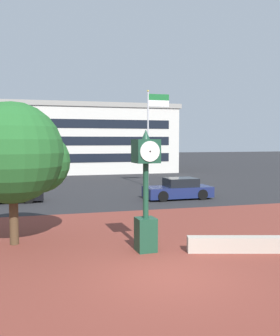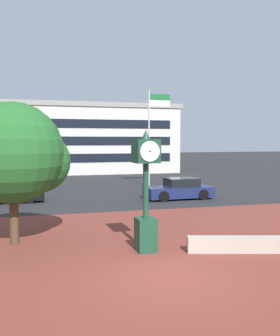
{
  "view_description": "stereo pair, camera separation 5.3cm",
  "coord_description": "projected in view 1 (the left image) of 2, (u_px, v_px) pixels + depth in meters",
  "views": [
    {
      "loc": [
        -3.39,
        -9.24,
        3.57
      ],
      "look_at": [
        -0.2,
        2.19,
        2.71
      ],
      "focal_mm": 40.6,
      "sensor_mm": 36.0,
      "label": 1
    },
    {
      "loc": [
        -3.33,
        -9.26,
        3.57
      ],
      "look_at": [
        -0.2,
        2.19,
        2.71
      ],
      "focal_mm": 40.6,
      "sensor_mm": 36.0,
      "label": 2
    }
  ],
  "objects": [
    {
      "name": "car_street_near",
      "position": [
        5.0,
        192.0,
        22.0
      ],
      "size": [
        4.4,
        1.92,
        1.28
      ],
      "rotation": [
        0.0,
        0.0,
        1.59
      ],
      "color": "black",
      "rests_on": "ground"
    },
    {
      "name": "plaza_brick_paving",
      "position": [
        142.0,
        248.0,
        12.58
      ],
      "size": [
        44.0,
        13.29,
        0.01
      ],
      "primitive_type": "cube",
      "color": "brown",
      "rests_on": "ground"
    },
    {
      "name": "car_street_mid",
      "position": [
        178.0,
        190.0,
        23.34
      ],
      "size": [
        4.13,
        1.95,
        1.28
      ],
      "rotation": [
        0.0,
        0.0,
        1.59
      ],
      "color": "navy",
      "rests_on": "ground"
    },
    {
      "name": "ground_plane",
      "position": [
        169.0,
        276.0,
        10.04
      ],
      "size": [
        200.0,
        200.0,
        0.0
      ],
      "primitive_type": "plane",
      "color": "#262628"
    },
    {
      "name": "civic_building",
      "position": [
        63.0,
        139.0,
        44.49
      ],
      "size": [
        24.69,
        12.57,
        7.59
      ],
      "color": "beige",
      "rests_on": "ground"
    },
    {
      "name": "flagpole_primary",
      "position": [
        151.0,
        129.0,
        29.26
      ],
      "size": [
        1.77,
        0.14,
        7.43
      ],
      "color": "silver",
      "rests_on": "ground"
    },
    {
      "name": "planter_wall",
      "position": [
        237.0,
        244.0,
        12.16
      ],
      "size": [
        3.19,
        1.25,
        0.5
      ],
      "primitive_type": "cube",
      "rotation": [
        0.0,
        0.0,
        -0.27
      ],
      "color": "#ADA393",
      "rests_on": "ground"
    },
    {
      "name": "street_clock",
      "position": [
        146.0,
        190.0,
        12.13
      ],
      "size": [
        0.79,
        0.87,
        3.92
      ],
      "rotation": [
        0.0,
        0.0,
        0.05
      ],
      "color": "#19422D",
      "rests_on": "ground"
    },
    {
      "name": "plaza_tree",
      "position": [
        18.0,
        155.0,
        13.01
      ],
      "size": [
        3.72,
        3.46,
        4.89
      ],
      "color": "#4C3823",
      "rests_on": "ground"
    }
  ]
}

